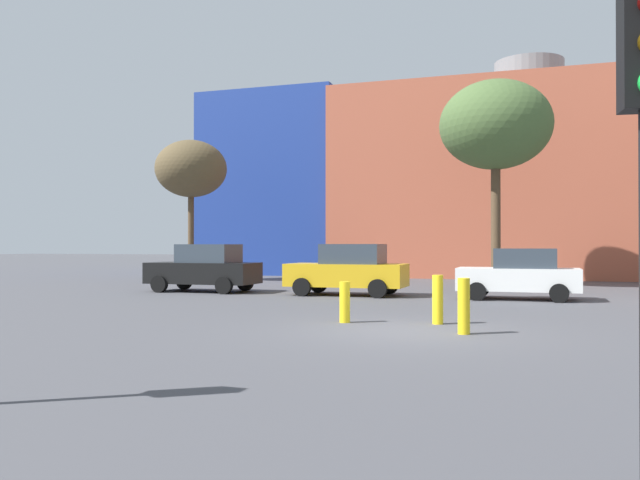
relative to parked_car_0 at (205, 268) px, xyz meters
The scene contains 10 objects.
ground_plane 12.87m from the parked_car_0, 43.40° to the right, with size 200.00×200.00×0.00m, color #47474C.
building_backdrop 22.27m from the parked_car_0, 57.73° to the left, with size 38.62×12.37×12.66m.
parked_car_0 is the anchor object (origin of this frame).
parked_car_1 5.66m from the parked_car_0, ahead, with size 4.16×2.04×1.80m.
parked_car_2 11.43m from the parked_car_0, ahead, with size 3.82×1.88×1.66m.
bare_tree_0 13.71m from the parked_car_0, 33.09° to the left, with size 4.77×4.77×8.84m.
bare_tree_2 9.27m from the parked_car_0, 123.12° to the left, with size 3.56×3.56×7.02m.
bollard_yellow_0 13.82m from the parked_car_0, 40.31° to the right, with size 0.24×0.24×1.11m, color yellow.
bollard_yellow_1 12.33m from the parked_car_0, 37.20° to the right, with size 0.24×0.24×1.09m, color yellow.
bollard_yellow_2 11.04m from the parked_car_0, 45.19° to the right, with size 0.24×0.24×0.93m, color yellow.
Camera 1 is at (2.51, -13.18, 1.75)m, focal length 36.44 mm.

